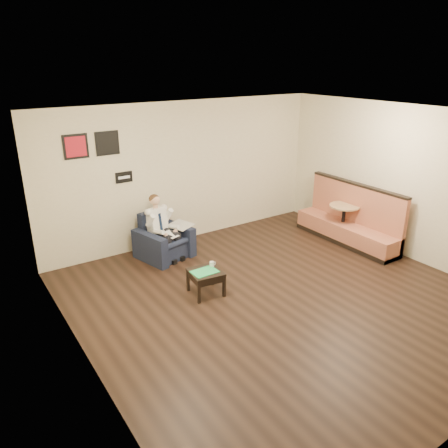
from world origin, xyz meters
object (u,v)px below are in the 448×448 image
green_folder (205,272)px  coffee_mug (212,264)px  banquette (348,214)px  armchair (164,236)px  seated_man (167,230)px  side_table (206,282)px  cafe_table (343,223)px  smartphone (204,267)px

green_folder → coffee_mug: size_ratio=4.74×
green_folder → coffee_mug: 0.23m
coffee_mug → banquette: (3.33, 0.12, 0.15)m
armchair → seated_man: bearing=-90.0°
side_table → banquette: bearing=3.4°
banquette → cafe_table: 0.25m
green_folder → smartphone: bearing=59.1°
banquette → smartphone: bearing=-178.8°
armchair → banquette: (3.42, -1.42, 0.18)m
armchair → smartphone: 1.49m
side_table → green_folder: bearing=-153.3°
banquette → cafe_table: banquette is taller
seated_man → green_folder: bearing=-109.2°
side_table → banquette: (3.50, 0.21, 0.39)m
banquette → side_table: bearing=-176.6°
side_table → cafe_table: 3.53m
cafe_table → banquette: bearing=-94.8°
seated_man → green_folder: size_ratio=2.85×
armchair → green_folder: bearing=-108.0°
seated_man → smartphone: (-0.05, -1.38, -0.17)m
green_folder → seated_man: bearing=85.0°
armchair → seated_man: (0.03, -0.11, 0.15)m
armchair → smartphone: bearing=-104.9°
seated_man → smartphone: seated_man is taller
side_table → smartphone: (0.06, 0.14, 0.20)m
smartphone → cafe_table: bearing=20.1°
smartphone → cafe_table: (3.45, 0.19, -0.03)m
seated_man → green_folder: 1.55m
seated_man → green_folder: (-0.14, -1.53, -0.16)m
cafe_table → smartphone: bearing=-176.9°
seated_man → cafe_table: seated_man is taller
banquette → cafe_table: size_ratio=3.08×
coffee_mug → smartphone: bearing=155.9°
side_table → coffee_mug: (0.17, 0.09, 0.24)m
armchair → cafe_table: armchair is taller
green_folder → banquette: 3.54m
armchair → coffee_mug: (0.09, -1.54, 0.03)m
armchair → banquette: banquette is taller
coffee_mug → banquette: bearing=2.1°
armchair → seated_man: 0.19m
seated_man → coffee_mug: bearing=-101.6°
seated_man → cafe_table: (3.41, -1.20, -0.19)m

